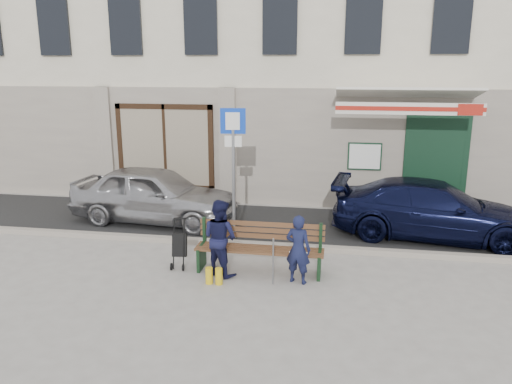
% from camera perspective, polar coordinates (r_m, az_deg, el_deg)
% --- Properties ---
extents(ground, '(80.00, 80.00, 0.00)m').
position_cam_1_polar(ground, '(9.36, -1.29, -9.56)').
color(ground, '#9E9991').
rests_on(ground, ground).
extents(asphalt_lane, '(60.00, 3.20, 0.01)m').
position_cam_1_polar(asphalt_lane, '(12.22, 1.44, -3.73)').
color(asphalt_lane, '#282828').
rests_on(asphalt_lane, ground).
extents(curb, '(60.00, 0.18, 0.12)m').
position_cam_1_polar(curb, '(10.71, 0.22, -6.07)').
color(curb, '#9E9384').
rests_on(curb, ground).
extents(building, '(20.00, 8.27, 10.00)m').
position_cam_1_polar(building, '(16.98, 4.29, 18.27)').
color(building, beige).
rests_on(building, ground).
extents(car_silver, '(4.25, 2.05, 1.40)m').
position_cam_1_polar(car_silver, '(12.54, -11.54, -0.25)').
color(car_silver, '#A8A8AD').
rests_on(car_silver, ground).
extents(car_navy, '(4.62, 2.33, 1.29)m').
position_cam_1_polar(car_navy, '(11.85, 19.56, -1.92)').
color(car_navy, black).
rests_on(car_navy, ground).
extents(parking_sign, '(0.54, 0.09, 2.91)m').
position_cam_1_polar(parking_sign, '(10.74, -2.61, 4.58)').
color(parking_sign, gray).
rests_on(parking_sign, ground).
extents(bench, '(2.40, 1.17, 0.98)m').
position_cam_1_polar(bench, '(9.37, 0.12, -6.49)').
color(bench, brown).
rests_on(bench, ground).
extents(man, '(0.52, 0.41, 1.26)m').
position_cam_1_polar(man, '(8.90, 4.84, -6.54)').
color(man, '#15193A').
rests_on(man, ground).
extents(woman, '(0.87, 0.81, 1.43)m').
position_cam_1_polar(woman, '(9.22, -4.13, -5.20)').
color(woman, '#131535').
rests_on(woman, ground).
extents(stroller, '(0.30, 0.41, 0.95)m').
position_cam_1_polar(stroller, '(9.72, -8.74, -6.15)').
color(stroller, black).
rests_on(stroller, ground).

